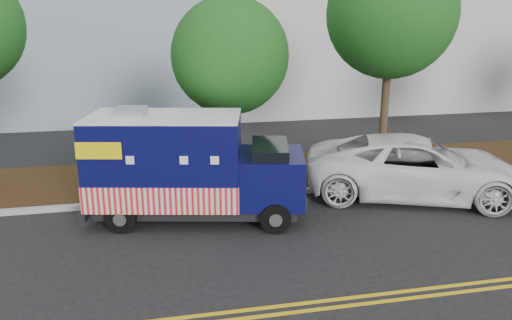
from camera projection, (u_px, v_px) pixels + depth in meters
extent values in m
plane|color=black|center=(215.00, 218.00, 13.38)|extent=(120.00, 120.00, 0.00)
cube|color=#9E9E99|center=(209.00, 198.00, 14.68)|extent=(120.00, 0.18, 0.15)
cube|color=black|center=(202.00, 176.00, 16.65)|extent=(120.00, 4.00, 0.15)
cube|color=gold|center=(246.00, 310.00, 9.20)|extent=(120.00, 0.10, 0.01)
cube|color=gold|center=(248.00, 318.00, 8.96)|extent=(120.00, 0.10, 0.01)
cylinder|color=#38281C|center=(231.00, 135.00, 15.86)|extent=(0.26, 0.26, 3.15)
sphere|color=#144915|center=(230.00, 56.00, 15.17)|extent=(3.59, 3.59, 3.59)
cylinder|color=#38281C|center=(384.00, 112.00, 16.56)|extent=(0.26, 0.26, 4.27)
sphere|color=#144915|center=(391.00, 13.00, 15.67)|extent=(4.09, 4.09, 4.09)
cube|color=#473828|center=(148.00, 163.00, 14.17)|extent=(0.06, 0.06, 2.40)
cube|color=black|center=(199.00, 204.00, 13.31)|extent=(5.39, 2.79, 0.26)
cube|color=#090A3F|center=(166.00, 159.00, 12.97)|extent=(4.21, 2.88, 2.20)
cube|color=red|center=(167.00, 187.00, 13.19)|extent=(4.26, 2.94, 0.69)
cube|color=white|center=(164.00, 116.00, 12.65)|extent=(4.21, 2.88, 0.06)
cube|color=#B7B7BA|center=(131.00, 112.00, 12.63)|extent=(0.87, 0.87, 0.20)
cube|color=#090A3F|center=(271.00, 177.00, 13.09)|extent=(2.03, 2.28, 1.28)
cube|color=black|center=(270.00, 155.00, 12.92)|extent=(1.28, 1.94, 0.60)
cube|color=black|center=(303.00, 193.00, 13.20)|extent=(0.46, 1.81, 0.28)
cube|color=black|center=(95.00, 203.00, 13.33)|extent=(0.60, 2.05, 0.26)
cube|color=#B7B7BA|center=(91.00, 157.00, 12.97)|extent=(0.39, 1.62, 1.74)
cube|color=#B7B7BA|center=(183.00, 146.00, 14.00)|extent=(1.62, 0.39, 1.01)
cube|color=yellow|center=(98.00, 151.00, 11.79)|extent=(1.08, 0.25, 0.41)
cube|color=yellow|center=(123.00, 130.00, 13.88)|extent=(1.08, 0.25, 0.41)
cylinder|color=black|center=(276.00, 218.00, 12.40)|extent=(0.81, 0.41, 0.77)
cylinder|color=black|center=(274.00, 192.00, 14.20)|extent=(0.81, 0.41, 0.77)
cylinder|color=black|center=(121.00, 218.00, 12.43)|extent=(0.81, 0.41, 0.77)
cylinder|color=black|center=(139.00, 192.00, 14.23)|extent=(0.81, 0.41, 0.77)
imported|color=white|center=(417.00, 167.00, 14.81)|extent=(7.10, 5.08, 1.80)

